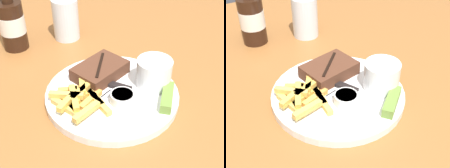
% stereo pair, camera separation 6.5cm
% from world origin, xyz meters
% --- Properties ---
extents(dining_table, '(1.33, 1.26, 0.77)m').
position_xyz_m(dining_table, '(0.00, 0.00, 0.70)').
color(dining_table, '#935B2D').
rests_on(dining_table, ground_plane).
extents(dinner_plate, '(0.28, 0.28, 0.02)m').
position_xyz_m(dinner_plate, '(0.00, 0.00, 0.78)').
color(dinner_plate, white).
rests_on(dinner_plate, dining_table).
extents(steak_portion, '(0.13, 0.10, 0.03)m').
position_xyz_m(steak_portion, '(0.01, 0.06, 0.81)').
color(steak_portion, '#512D1E').
rests_on(steak_portion, dinner_plate).
extents(fries_pile, '(0.11, 0.13, 0.02)m').
position_xyz_m(fries_pile, '(-0.07, 0.01, 0.80)').
color(fries_pile, gold).
rests_on(fries_pile, dinner_plate).
extents(coleslaw_cup, '(0.08, 0.08, 0.06)m').
position_xyz_m(coleslaw_cup, '(0.09, -0.03, 0.82)').
color(coleslaw_cup, white).
rests_on(coleslaw_cup, dinner_plate).
extents(dipping_sauce_cup, '(0.05, 0.05, 0.02)m').
position_xyz_m(dipping_sauce_cup, '(-0.01, -0.04, 0.80)').
color(dipping_sauce_cup, silver).
rests_on(dipping_sauce_cup, dinner_plate).
extents(pickle_spear, '(0.08, 0.07, 0.02)m').
position_xyz_m(pickle_spear, '(0.07, -0.09, 0.80)').
color(pickle_spear, olive).
rests_on(pickle_spear, dinner_plate).
extents(fork_utensil, '(0.13, 0.04, 0.00)m').
position_xyz_m(fork_utensil, '(-0.07, -0.02, 0.79)').
color(fork_utensil, '#B7B7BC').
rests_on(fork_utensil, dinner_plate).
extents(knife_utensil, '(0.09, 0.16, 0.01)m').
position_xyz_m(knife_utensil, '(0.00, 0.04, 0.79)').
color(knife_utensil, '#B7B7BC').
rests_on(knife_utensil, dinner_plate).
extents(beer_bottle, '(0.07, 0.07, 0.20)m').
position_xyz_m(beer_bottle, '(-0.07, 0.33, 0.84)').
color(beer_bottle, black).
rests_on(beer_bottle, dining_table).
extents(drinking_glass, '(0.07, 0.07, 0.11)m').
position_xyz_m(drinking_glass, '(0.07, 0.29, 0.83)').
color(drinking_glass, silver).
rests_on(drinking_glass, dining_table).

